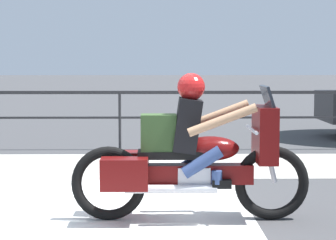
# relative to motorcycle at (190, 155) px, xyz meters

# --- Properties ---
(ground_plane) EXTENTS (120.00, 120.00, 0.00)m
(ground_plane) POSITION_rel_motorcycle_xyz_m (-1.06, 0.11, -0.69)
(ground_plane) COLOR #424244
(sidewalk_band) EXTENTS (44.00, 2.40, 0.01)m
(sidewalk_band) POSITION_rel_motorcycle_xyz_m (-1.06, 3.51, -0.69)
(sidewalk_band) COLOR #B7B2A8
(sidewalk_band) RESTS_ON ground
(crosswalk_band) EXTENTS (3.37, 6.00, 0.01)m
(crosswalk_band) POSITION_rel_motorcycle_xyz_m (-1.00, -0.09, -0.69)
(crosswalk_band) COLOR silver
(crosswalk_band) RESTS_ON ground
(fence_railing) EXTENTS (36.00, 0.05, 1.11)m
(fence_railing) POSITION_rel_motorcycle_xyz_m (-1.06, 5.31, 0.18)
(fence_railing) COLOR #232326
(fence_railing) RESTS_ON ground
(motorcycle) EXTENTS (2.51, 0.76, 1.56)m
(motorcycle) POSITION_rel_motorcycle_xyz_m (0.00, 0.00, 0.00)
(motorcycle) COLOR black
(motorcycle) RESTS_ON ground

